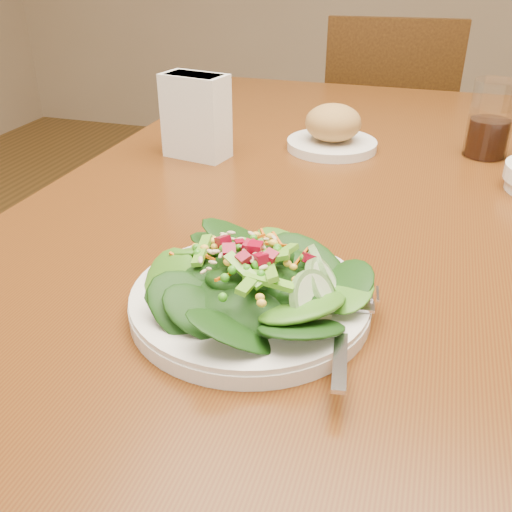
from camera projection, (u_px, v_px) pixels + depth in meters
The scene contains 7 objects.
ground_plane at pixel (323, 499), 1.26m from camera, with size 5.00×5.00×0.00m, color brown.
dining_table at pixel (345, 240), 0.95m from camera, with size 0.90×1.40×0.75m.
chair_far at pixel (383, 148), 1.92m from camera, with size 0.45×0.45×0.89m.
salad_plate at pixel (258, 289), 0.58m from camera, with size 0.25×0.25×0.07m.
bread_plate at pixel (333, 131), 1.03m from camera, with size 0.16×0.16×0.08m.
drinking_glass at pixel (490, 125), 0.99m from camera, with size 0.08×0.08×0.13m.
napkin_holder at pixel (196, 114), 0.98m from camera, with size 0.12×0.08×0.14m.
Camera 1 is at (0.11, -0.85, 1.09)m, focal length 40.00 mm.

